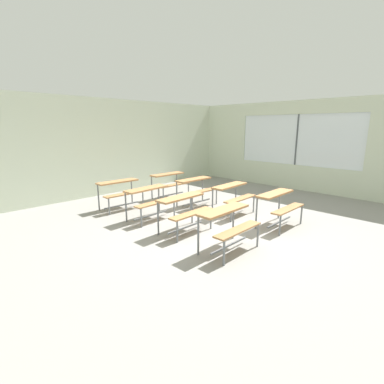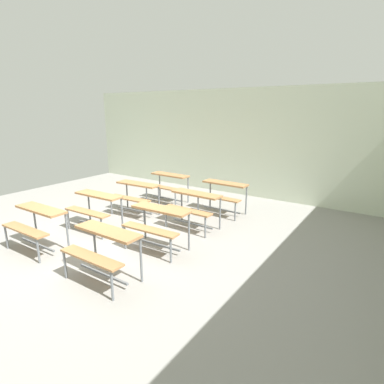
% 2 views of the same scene
% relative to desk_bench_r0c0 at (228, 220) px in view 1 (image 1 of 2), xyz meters
% --- Properties ---
extents(ground, '(10.00, 9.00, 0.05)m').
position_rel_desk_bench_r0c0_xyz_m(ground, '(0.67, 0.96, -0.59)').
color(ground, gray).
extents(wall_back, '(10.00, 0.12, 3.00)m').
position_rel_desk_bench_r0c0_xyz_m(wall_back, '(0.67, 5.46, 0.94)').
color(wall_back, beige).
rests_on(wall_back, ground).
extents(wall_right, '(0.12, 9.00, 3.00)m').
position_rel_desk_bench_r0c0_xyz_m(wall_right, '(5.67, 0.82, 0.88)').
color(wall_right, beige).
rests_on(wall_right, ground).
extents(desk_bench_r0c0, '(1.11, 0.60, 0.74)m').
position_rel_desk_bench_r0c0_xyz_m(desk_bench_r0c0, '(0.00, 0.00, 0.00)').
color(desk_bench_r0c0, '#A87547').
rests_on(desk_bench_r0c0, ground).
extents(desk_bench_r0c1, '(1.10, 0.59, 0.74)m').
position_rel_desk_bench_r0c0_xyz_m(desk_bench_r0c1, '(1.77, -0.03, 0.00)').
color(desk_bench_r0c1, '#A87547').
rests_on(desk_bench_r0c1, ground).
extents(desk_bench_r1c0, '(1.12, 0.62, 0.74)m').
position_rel_desk_bench_r0c0_xyz_m(desk_bench_r1c0, '(0.09, 1.20, 0.00)').
color(desk_bench_r1c0, '#A87547').
rests_on(desk_bench_r1c0, ground).
extents(desk_bench_r1c1, '(1.12, 0.63, 0.74)m').
position_rel_desk_bench_r0c0_xyz_m(desk_bench_r1c1, '(1.75, 1.19, 0.00)').
color(desk_bench_r1c1, '#A87547').
rests_on(desk_bench_r1c1, ground).
extents(desk_bench_r2c0, '(1.13, 0.64, 0.74)m').
position_rel_desk_bench_r0c0_xyz_m(desk_bench_r2c0, '(0.09, 2.37, 0.00)').
color(desk_bench_r2c0, '#A87547').
rests_on(desk_bench_r2c0, ground).
extents(desk_bench_r2c1, '(1.12, 0.62, 0.74)m').
position_rel_desk_bench_r0c0_xyz_m(desk_bench_r2c1, '(1.70, 2.40, 0.00)').
color(desk_bench_r2c1, '#A87547').
rests_on(desk_bench_r2c1, ground).
extents(desk_bench_r3c0, '(1.11, 0.62, 0.74)m').
position_rel_desk_bench_r0c0_xyz_m(desk_bench_r3c0, '(0.06, 3.62, 0.00)').
color(desk_bench_r3c0, '#A87547').
rests_on(desk_bench_r3c0, ground).
extents(desk_bench_r3c1, '(1.11, 0.61, 0.74)m').
position_rel_desk_bench_r0c0_xyz_m(desk_bench_r3c1, '(1.75, 3.58, 0.00)').
color(desk_bench_r3c1, '#A87547').
rests_on(desk_bench_r3c1, ground).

